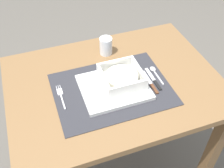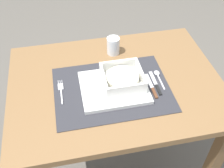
{
  "view_description": "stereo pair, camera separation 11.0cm",
  "coord_description": "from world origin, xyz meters",
  "px_view_note": "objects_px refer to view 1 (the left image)",
  "views": [
    {
      "loc": [
        -0.29,
        -0.79,
        1.53
      ],
      "look_at": [
        -0.02,
        -0.04,
        0.76
      ],
      "focal_mm": 44.04,
      "sensor_mm": 36.0,
      "label": 1
    },
    {
      "loc": [
        -0.18,
        -0.82,
        1.53
      ],
      "look_at": [
        -0.02,
        -0.04,
        0.76
      ],
      "focal_mm": 44.04,
      "sensor_mm": 36.0,
      "label": 2
    }
  ],
  "objects_px": {
    "spoon": "(154,71)",
    "butter_knife": "(154,80)",
    "bread_knife": "(151,83)",
    "drinking_glass": "(106,47)",
    "dining_table": "(114,100)",
    "fork": "(61,95)",
    "porridge_bowl": "(122,78)"
  },
  "relations": [
    {
      "from": "fork",
      "to": "spoon",
      "type": "distance_m",
      "value": 0.41
    },
    {
      "from": "dining_table",
      "to": "spoon",
      "type": "xyz_separation_m",
      "value": [
        0.18,
        -0.0,
        0.13
      ]
    },
    {
      "from": "dining_table",
      "to": "butter_knife",
      "type": "distance_m",
      "value": 0.21
    },
    {
      "from": "porridge_bowl",
      "to": "fork",
      "type": "distance_m",
      "value": 0.25
    },
    {
      "from": "fork",
      "to": "butter_knife",
      "type": "distance_m",
      "value": 0.39
    },
    {
      "from": "dining_table",
      "to": "fork",
      "type": "height_order",
      "value": "fork"
    },
    {
      "from": "drinking_glass",
      "to": "porridge_bowl",
      "type": "bearing_deg",
      "value": -92.39
    },
    {
      "from": "porridge_bowl",
      "to": "spoon",
      "type": "xyz_separation_m",
      "value": [
        0.16,
        0.03,
        -0.03
      ]
    },
    {
      "from": "fork",
      "to": "dining_table",
      "type": "bearing_deg",
      "value": -2.55
    },
    {
      "from": "dining_table",
      "to": "drinking_glass",
      "type": "bearing_deg",
      "value": 81.33
    },
    {
      "from": "spoon",
      "to": "bread_knife",
      "type": "xyz_separation_m",
      "value": [
        -0.05,
        -0.06,
        -0.0
      ]
    },
    {
      "from": "porridge_bowl",
      "to": "fork",
      "type": "relative_size",
      "value": 1.19
    },
    {
      "from": "fork",
      "to": "drinking_glass",
      "type": "relative_size",
      "value": 1.65
    },
    {
      "from": "drinking_glass",
      "to": "fork",
      "type": "bearing_deg",
      "value": -141.96
    },
    {
      "from": "porridge_bowl",
      "to": "bread_knife",
      "type": "xyz_separation_m",
      "value": [
        0.12,
        -0.04,
        -0.03
      ]
    },
    {
      "from": "bread_knife",
      "to": "drinking_glass",
      "type": "bearing_deg",
      "value": 106.63
    },
    {
      "from": "bread_knife",
      "to": "drinking_glass",
      "type": "height_order",
      "value": "drinking_glass"
    },
    {
      "from": "spoon",
      "to": "dining_table",
      "type": "bearing_deg",
      "value": 175.43
    },
    {
      "from": "porridge_bowl",
      "to": "butter_knife",
      "type": "relative_size",
      "value": 1.14
    },
    {
      "from": "porridge_bowl",
      "to": "butter_knife",
      "type": "xyz_separation_m",
      "value": [
        0.14,
        -0.03,
        -0.03
      ]
    },
    {
      "from": "spoon",
      "to": "butter_knife",
      "type": "distance_m",
      "value": 0.06
    },
    {
      "from": "fork",
      "to": "butter_knife",
      "type": "xyz_separation_m",
      "value": [
        0.39,
        -0.05,
        0.0
      ]
    },
    {
      "from": "drinking_glass",
      "to": "dining_table",
      "type": "bearing_deg",
      "value": -98.67
    },
    {
      "from": "porridge_bowl",
      "to": "spoon",
      "type": "bearing_deg",
      "value": 8.94
    },
    {
      "from": "spoon",
      "to": "bread_knife",
      "type": "height_order",
      "value": "spoon"
    },
    {
      "from": "porridge_bowl",
      "to": "spoon",
      "type": "height_order",
      "value": "porridge_bowl"
    },
    {
      "from": "butter_knife",
      "to": "drinking_glass",
      "type": "distance_m",
      "value": 0.28
    },
    {
      "from": "fork",
      "to": "butter_knife",
      "type": "height_order",
      "value": "butter_knife"
    },
    {
      "from": "dining_table",
      "to": "spoon",
      "type": "height_order",
      "value": "spoon"
    },
    {
      "from": "porridge_bowl",
      "to": "bread_knife",
      "type": "relative_size",
      "value": 1.13
    },
    {
      "from": "dining_table",
      "to": "fork",
      "type": "distance_m",
      "value": 0.26
    },
    {
      "from": "spoon",
      "to": "porridge_bowl",
      "type": "bearing_deg",
      "value": -174.32
    }
  ]
}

